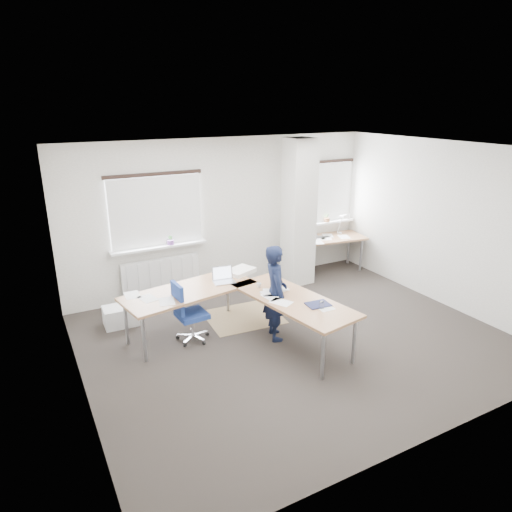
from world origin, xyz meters
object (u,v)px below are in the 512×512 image
desk_main (242,295)px  person (275,293)px  task_chair (190,325)px  desk_side (331,239)px

desk_main → person: person is taller
desk_main → task_chair: 0.89m
desk_side → person: person is taller
desk_main → desk_side: size_ratio=1.90×
person → desk_main: bearing=78.4°
person → task_chair: bearing=82.2°
desk_main → desk_side: desk_side is taller
desk_side → task_chair: bearing=-150.1°
desk_side → person: (-2.48, -1.95, 0.04)m
desk_main → person: bearing=-36.6°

